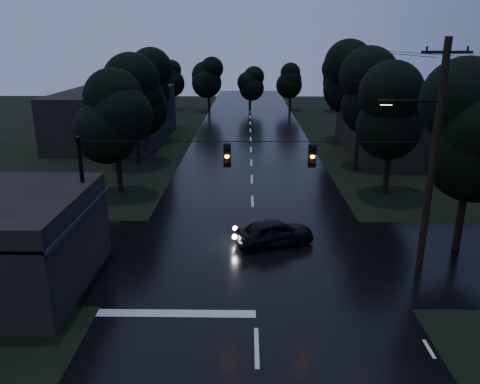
{
  "coord_description": "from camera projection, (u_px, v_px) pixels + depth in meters",
  "views": [
    {
      "loc": [
        -0.35,
        -8.32,
        9.82
      ],
      "look_at": [
        -0.71,
        14.7,
        2.37
      ],
      "focal_mm": 35.0,
      "sensor_mm": 36.0,
      "label": 1
    }
  ],
  "objects": [
    {
      "name": "utility_pole_main",
      "position": [
        431.0,
        155.0,
        19.67
      ],
      "size": [
        3.5,
        0.3,
        10.0
      ],
      "color": "black",
      "rests_on": "ground"
    },
    {
      "name": "car",
      "position": [
        275.0,
        232.0,
        23.47
      ],
      "size": [
        4.25,
        2.83,
        1.35
      ],
      "primitive_type": "imported",
      "rotation": [
        0.0,
        0.0,
        1.92
      ],
      "color": "black",
      "rests_on": "ground"
    },
    {
      "name": "tree_left_a",
      "position": [
        115.0,
        115.0,
        30.38
      ],
      "size": [
        3.92,
        3.92,
        8.26
      ],
      "color": "black",
      "rests_on": "ground"
    },
    {
      "name": "tree_right_a",
      "position": [
        393.0,
        110.0,
        30.0
      ],
      "size": [
        4.2,
        4.2,
        8.85
      ],
      "color": "black",
      "rests_on": "ground"
    },
    {
      "name": "tree_left_b",
      "position": [
        134.0,
        95.0,
        37.89
      ],
      "size": [
        4.2,
        4.2,
        8.85
      ],
      "color": "black",
      "rests_on": "ground"
    },
    {
      "name": "tree_right_b",
      "position": [
        371.0,
        91.0,
        37.48
      ],
      "size": [
        4.48,
        4.48,
        9.44
      ],
      "color": "black",
      "rests_on": "ground"
    },
    {
      "name": "building_far_left",
      "position": [
        116.0,
        115.0,
        48.43
      ],
      "size": [
        10.0,
        16.0,
        5.0
      ],
      "primitive_type": "cube",
      "color": "black",
      "rests_on": "ground"
    },
    {
      "name": "tree_corner_near",
      "position": [
        474.0,
        129.0,
        21.3
      ],
      "size": [
        4.48,
        4.48,
        9.44
      ],
      "color": "black",
      "rests_on": "ground"
    },
    {
      "name": "tree_right_c",
      "position": [
        353.0,
        77.0,
        46.87
      ],
      "size": [
        4.76,
        4.76,
        10.03
      ],
      "color": "black",
      "rests_on": "ground"
    },
    {
      "name": "span_signals",
      "position": [
        269.0,
        155.0,
        19.77
      ],
      "size": [
        15.0,
        0.37,
        1.12
      ],
      "color": "black",
      "rests_on": "ground"
    },
    {
      "name": "cross_street",
      "position": [
        254.0,
        256.0,
        22.35
      ],
      "size": [
        60.0,
        9.0,
        0.02
      ],
      "primitive_type": "cube",
      "color": "black",
      "rests_on": "ground"
    },
    {
      "name": "tree_left_c",
      "position": [
        150.0,
        81.0,
        47.29
      ],
      "size": [
        4.48,
        4.48,
        9.44
      ],
      "color": "black",
      "rests_on": "ground"
    },
    {
      "name": "building_far_right",
      "position": [
        405.0,
        129.0,
        42.39
      ],
      "size": [
        10.0,
        14.0,
        4.4
      ],
      "primitive_type": "cube",
      "color": "black",
      "rests_on": "ground"
    },
    {
      "name": "main_road",
      "position": [
        251.0,
        163.0,
        39.47
      ],
      "size": [
        12.0,
        120.0,
        0.02
      ],
      "primitive_type": "cube",
      "color": "black",
      "rests_on": "ground"
    },
    {
      "name": "utility_pole_far",
      "position": [
        359.0,
        121.0,
        36.25
      ],
      "size": [
        2.0,
        0.3,
        7.5
      ],
      "color": "black",
      "rests_on": "ground"
    },
    {
      "name": "anchor_pole_left",
      "position": [
        85.0,
        203.0,
        20.59
      ],
      "size": [
        0.18,
        0.18,
        6.0
      ],
      "primitive_type": "cylinder",
      "color": "black",
      "rests_on": "ground"
    }
  ]
}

